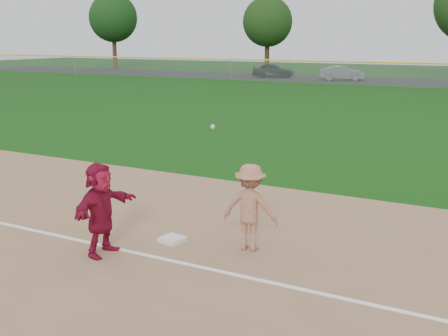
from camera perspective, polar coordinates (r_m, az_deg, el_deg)
The scene contains 9 objects.
ground at distance 11.26m, azimuth -3.66°, elevation -7.99°, with size 160.00×160.00×0.00m, color #10410C.
foul_line at distance 10.63m, azimuth -5.97°, elevation -9.21°, with size 60.00×0.10×0.01m, color white.
first_base at distance 11.48m, azimuth -5.29°, elevation -7.24°, with size 0.43×0.43×0.10m, color silver.
base_runner at distance 10.80m, azimuth -12.41°, elevation -4.08°, with size 1.66×0.53×1.79m, color maroon.
car_left at distance 59.11m, azimuth 5.00°, elevation 9.86°, with size 1.71×4.24×1.45m, color black.
car_mid at distance 56.11m, azimuth 11.89°, elevation 9.42°, with size 1.46×4.19×1.38m, color slate.
first_base_play at distance 10.82m, azimuth 2.67°, elevation -4.00°, with size 1.26×0.77×2.45m.
tree_0 at distance 78.58m, azimuth -11.19°, elevation 14.73°, with size 6.40×6.40×9.81m.
tree_1 at distance 67.79m, azimuth 4.45°, elevation 14.59°, with size 5.80×5.80×8.75m.
Camera 1 is at (5.60, -8.89, 4.05)m, focal length 45.00 mm.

